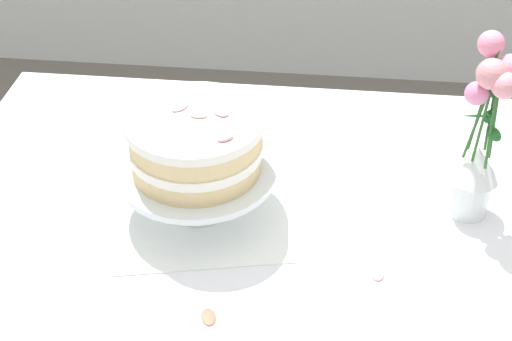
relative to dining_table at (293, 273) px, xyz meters
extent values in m
cube|color=white|center=(0.00, 0.02, 0.07)|extent=(1.40, 1.00, 0.03)
cylinder|color=brown|center=(-0.60, 0.42, -0.30)|extent=(0.06, 0.06, 0.71)
cube|color=white|center=(-0.18, 0.06, 0.09)|extent=(0.38, 0.38, 0.00)
cylinder|color=silver|center=(-0.18, 0.06, 0.10)|extent=(0.11, 0.11, 0.01)
cylinder|color=silver|center=(-0.18, 0.06, 0.14)|extent=(0.03, 0.03, 0.07)
cylinder|color=silver|center=(-0.18, 0.06, 0.18)|extent=(0.29, 0.29, 0.01)
cylinder|color=beige|center=(-0.18, 0.06, 0.21)|extent=(0.23, 0.23, 0.04)
cylinder|color=white|center=(-0.18, 0.06, 0.23)|extent=(0.24, 0.24, 0.02)
cylinder|color=beige|center=(-0.18, 0.06, 0.26)|extent=(0.23, 0.23, 0.04)
cylinder|color=white|center=(-0.18, 0.06, 0.29)|extent=(0.24, 0.24, 0.02)
ellipsoid|color=pink|center=(-0.17, 0.06, 0.30)|extent=(0.03, 0.02, 0.00)
ellipsoid|color=pink|center=(-0.21, 0.08, 0.30)|extent=(0.04, 0.04, 0.00)
ellipsoid|color=pink|center=(-0.14, 0.07, 0.30)|extent=(0.03, 0.03, 0.01)
ellipsoid|color=pink|center=(-0.12, 0.00, 0.30)|extent=(0.03, 0.03, 0.01)
cylinder|color=silver|center=(0.31, 0.11, 0.13)|extent=(0.07, 0.07, 0.08)
cone|color=silver|center=(0.31, 0.11, 0.20)|extent=(0.09, 0.09, 0.07)
cylinder|color=#2D6028|center=(0.33, 0.11, 0.30)|extent=(0.02, 0.01, 0.18)
sphere|color=pink|center=(0.33, 0.11, 0.39)|extent=(0.05, 0.05, 0.05)
cylinder|color=#2D6028|center=(0.32, 0.12, 0.29)|extent=(0.02, 0.02, 0.15)
sphere|color=pink|center=(0.33, 0.13, 0.36)|extent=(0.05, 0.05, 0.05)
ellipsoid|color=#236B2D|center=(0.32, 0.12, 0.29)|extent=(0.04, 0.05, 0.01)
cylinder|color=#2D6028|center=(0.30, 0.12, 0.32)|extent=(0.01, 0.02, 0.21)
sphere|color=pink|center=(0.30, 0.13, 0.42)|extent=(0.04, 0.04, 0.04)
ellipsoid|color=#236B2D|center=(0.31, 0.13, 0.33)|extent=(0.04, 0.05, 0.02)
cylinder|color=#2D6028|center=(0.30, 0.11, 0.28)|extent=(0.02, 0.01, 0.13)
sphere|color=pink|center=(0.29, 0.10, 0.34)|extent=(0.04, 0.04, 0.04)
ellipsoid|color=#236B2D|center=(0.30, 0.11, 0.30)|extent=(0.05, 0.02, 0.01)
cylinder|color=#2D6028|center=(0.31, 0.10, 0.30)|extent=(0.01, 0.01, 0.17)
sphere|color=pink|center=(0.30, 0.09, 0.39)|extent=(0.05, 0.05, 0.05)
cylinder|color=#2D6028|center=(0.32, 0.09, 0.30)|extent=(0.01, 0.03, 0.17)
sphere|color=pink|center=(0.32, 0.08, 0.38)|extent=(0.04, 0.04, 0.04)
ellipsoid|color=#236B2D|center=(0.32, 0.08, 0.28)|extent=(0.03, 0.05, 0.01)
ellipsoid|color=pink|center=(0.15, -0.08, 0.09)|extent=(0.02, 0.03, 0.00)
ellipsoid|color=#E56B51|center=(-0.12, -0.20, 0.09)|extent=(0.03, 0.04, 0.00)
camera|label=1|loc=(0.03, -0.96, 0.97)|focal=50.71mm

